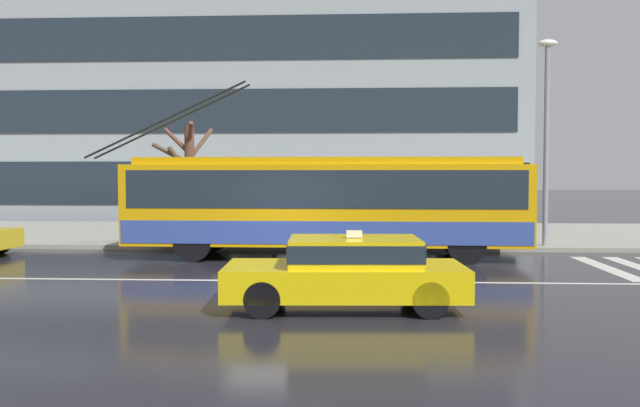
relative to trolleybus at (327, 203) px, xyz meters
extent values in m
plane|color=#232229|center=(-1.03, -2.96, -1.57)|extent=(160.00, 160.00, 0.00)
cube|color=gray|center=(-1.03, 6.60, -1.50)|extent=(80.00, 10.00, 0.14)
cube|color=beige|center=(7.18, -1.68, -1.57)|extent=(0.44, 4.40, 0.01)
cube|color=silver|center=(-1.03, -4.16, -1.57)|extent=(72.00, 0.14, 0.01)
cube|color=#DF9E0A|center=(-0.02, 0.00, -0.04)|extent=(11.18, 2.58, 2.23)
cube|color=#D89C06|center=(-0.02, 0.00, 1.17)|extent=(10.51, 2.33, 0.20)
cube|color=#1E2833|center=(-0.02, 0.00, 0.40)|extent=(10.74, 2.61, 1.02)
cube|color=#334B9B|center=(-0.02, 0.00, -0.75)|extent=(11.07, 2.61, 0.62)
cube|color=#1E2833|center=(5.51, -0.06, 0.40)|extent=(0.14, 2.17, 1.11)
cube|color=black|center=(5.36, -0.06, 0.97)|extent=(0.18, 1.87, 0.28)
cylinder|color=black|center=(-4.57, 0.40, 2.34)|extent=(4.67, 0.11, 2.18)
cylinder|color=black|center=(-4.58, -0.30, 2.34)|extent=(4.67, 0.11, 2.18)
cylinder|color=black|center=(3.79, 1.04, -1.05)|extent=(1.04, 0.31, 1.04)
cylinder|color=black|center=(3.76, -1.12, -1.05)|extent=(1.04, 0.31, 1.04)
cylinder|color=black|center=(-3.58, 1.12, -1.05)|extent=(1.04, 0.31, 1.04)
cylinder|color=black|center=(-3.60, -1.04, -1.05)|extent=(1.04, 0.31, 1.04)
cylinder|color=black|center=(-9.81, 0.41, -1.26)|extent=(0.63, 0.23, 0.62)
cube|color=yellow|center=(0.64, -7.10, -1.06)|extent=(4.31, 2.01, 0.55)
cube|color=yellow|center=(0.81, -7.09, -0.55)|extent=(2.35, 1.66, 0.48)
cube|color=#1E2833|center=(0.81, -7.09, -0.52)|extent=(2.40, 1.68, 0.31)
cube|color=silver|center=(0.81, -7.09, -0.24)|extent=(0.29, 0.17, 0.12)
cylinder|color=black|center=(-0.71, -7.97, -1.26)|extent=(0.63, 0.23, 0.62)
cylinder|color=black|center=(-0.79, -6.37, -1.26)|extent=(0.63, 0.23, 0.62)
cylinder|color=black|center=(2.07, -7.83, -1.26)|extent=(0.63, 0.23, 0.62)
cylinder|color=black|center=(1.99, -6.23, -1.26)|extent=(0.63, 0.23, 0.62)
cylinder|color=gray|center=(-0.86, 2.60, -0.20)|extent=(0.08, 0.08, 2.47)
cylinder|color=gray|center=(-4.17, 2.60, -0.20)|extent=(0.08, 0.08, 2.47)
cylinder|color=gray|center=(-0.86, 4.18, -0.20)|extent=(0.08, 0.08, 2.47)
cylinder|color=gray|center=(-4.17, 4.18, -0.20)|extent=(0.08, 0.08, 2.47)
cube|color=#99ADB2|center=(-2.51, 4.18, -0.15)|extent=(3.15, 0.04, 1.97)
cube|color=#B2B2B7|center=(-2.51, 3.39, 1.08)|extent=(3.61, 1.87, 0.08)
cube|color=brown|center=(-2.51, 3.79, -0.98)|extent=(2.32, 0.36, 0.08)
cylinder|color=#2F2351|center=(3.42, 2.14, -1.02)|extent=(0.14, 0.14, 0.82)
cylinder|color=#2F2351|center=(3.56, 2.05, -1.02)|extent=(0.14, 0.14, 0.82)
cylinder|color=#4C5259|center=(3.49, 2.09, -0.30)|extent=(0.50, 0.50, 0.62)
sphere|color=tan|center=(3.49, 2.09, 0.11)|extent=(0.21, 0.21, 0.21)
cone|color=gold|center=(3.39, 2.16, 0.40)|extent=(1.31, 1.31, 0.26)
cylinder|color=#333333|center=(3.39, 2.16, -0.11)|extent=(0.02, 0.02, 0.76)
cylinder|color=#49493C|center=(-3.47, 2.74, -1.03)|extent=(0.14, 0.14, 0.80)
cylinder|color=#49493C|center=(-3.39, 2.88, -1.03)|extent=(0.14, 0.14, 0.80)
cylinder|color=navy|center=(-3.43, 2.81, -0.35)|extent=(0.49, 0.49, 0.57)
sphere|color=tan|center=(-3.43, 2.81, 0.06)|extent=(0.24, 0.24, 0.24)
cone|color=gold|center=(-3.37, 2.91, 0.36)|extent=(1.24, 1.24, 0.29)
cylinder|color=#333333|center=(-3.37, 2.91, -0.17)|extent=(0.02, 0.02, 0.76)
cylinder|color=#29192F|center=(-1.85, 2.72, -1.03)|extent=(0.14, 0.14, 0.81)
cylinder|color=#29192F|center=(-1.84, 2.88, -1.03)|extent=(0.14, 0.14, 0.81)
cylinder|color=navy|center=(-1.84, 2.80, -0.33)|extent=(0.39, 0.39, 0.58)
sphere|color=tan|center=(-1.84, 2.80, 0.06)|extent=(0.20, 0.20, 0.20)
cone|color=#238B4A|center=(-1.85, 2.68, 0.34)|extent=(1.38, 1.38, 0.30)
cylinder|color=#333333|center=(-1.85, 2.68, -0.18)|extent=(0.02, 0.02, 0.73)
cylinder|color=gray|center=(6.73, 2.20, 1.64)|extent=(0.16, 0.16, 6.15)
ellipsoid|color=silver|center=(6.73, 2.20, 4.84)|extent=(0.60, 0.32, 0.24)
cylinder|color=brown|center=(-4.78, 3.32, 0.50)|extent=(0.33, 0.33, 3.86)
cylinder|color=brown|center=(-4.66, 2.99, 2.19)|extent=(0.41, 0.80, 0.70)
cylinder|color=brown|center=(-5.25, 3.52, 1.92)|extent=(1.07, 0.56, 0.94)
cylinder|color=brown|center=(-5.13, 3.33, 1.24)|extent=(0.82, 0.16, 1.03)
cylinder|color=brown|center=(-4.48, 3.67, 1.83)|extent=(0.79, 0.87, 1.13)
cylinder|color=brown|center=(-5.45, 3.49, 1.49)|extent=(1.44, 0.48, 0.79)
cube|color=#909AA0|center=(-4.54, 19.71, 7.16)|extent=(27.63, 13.13, 17.46)
cube|color=#1E2833|center=(-4.54, 13.11, 0.35)|extent=(25.97, 0.06, 2.10)
cube|color=#1E2833|center=(-4.54, 13.11, 3.84)|extent=(25.97, 0.06, 2.10)
cube|color=#1E2833|center=(-4.54, 13.11, 7.33)|extent=(25.97, 0.06, 2.10)
camera|label=1|loc=(0.84, -18.84, 0.84)|focal=37.33mm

